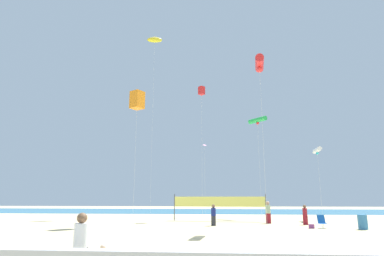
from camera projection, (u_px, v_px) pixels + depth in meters
The scene contains 17 objects.
ground_plane at pixel (201, 234), 18.78m from camera, with size 120.00×120.00×0.00m, color #D1BC89.
ocean_band at pixel (214, 211), 50.66m from camera, with size 120.00×20.00×0.01m, color teal.
mother_figure at pixel (80, 242), 8.72m from camera, with size 0.39×0.39×1.68m.
beachgoer_maroon_shirt at pixel (305, 214), 25.40m from camera, with size 0.35×0.35×1.53m.
beachgoer_navy_shirt at pixel (213, 214), 24.54m from camera, with size 0.36×0.36×1.58m.
beachgoer_sage_shirt at pixel (268, 212), 26.71m from camera, with size 0.41×0.41×1.78m.
folding_beach_chair at pixel (322, 221), 22.62m from camera, with size 0.52×0.65×0.89m.
trash_barrel at pixel (363, 222), 21.57m from camera, with size 0.61×0.61×0.96m, color teal.
volleyball_net at pixel (219, 203), 29.49m from camera, with size 8.44×0.95×2.40m.
beach_handbag at pixel (311, 226), 22.23m from camera, with size 0.36×0.18×0.29m, color #7A3872.
kite_orange_box at pixel (137, 100), 26.95m from camera, with size 1.26×1.26×10.83m.
kite_red_tube at pixel (260, 64), 23.62m from camera, with size 0.83×2.14×12.05m.
kite_pink_diamond at pixel (205, 146), 37.69m from camera, with size 0.64×0.64×8.29m.
kite_yellow_inflatable at pixel (155, 40), 41.18m from camera, with size 2.11×1.37×22.39m.
kite_white_tube at pixel (317, 150), 31.46m from camera, with size 0.53×2.19×6.85m.
kite_red_box at pixel (202, 91), 33.93m from camera, with size 0.76×0.76×13.57m.
kite_green_tube at pixel (258, 120), 36.29m from camera, with size 1.98×2.13×10.92m.
Camera 1 is at (1.23, -19.64, 2.09)m, focal length 30.10 mm.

